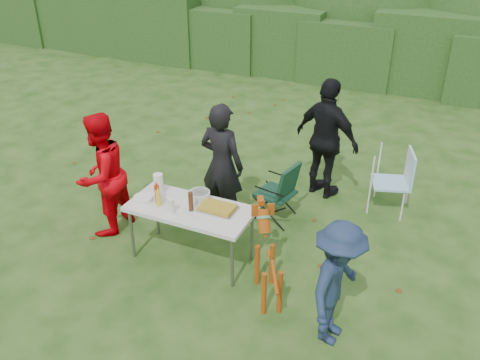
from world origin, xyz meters
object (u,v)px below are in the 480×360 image
at_px(dog, 268,264).
at_px(paper_towel_roll, 159,184).
at_px(lawn_chair, 391,180).
at_px(ketchup_bottle, 157,194).
at_px(mustard_bottle, 159,199).
at_px(camping_chair, 275,190).
at_px(folding_table, 190,211).
at_px(person_black_puffy, 327,139).
at_px(person_red_jacket, 102,175).
at_px(child, 337,284).
at_px(person_cook, 222,165).
at_px(beer_bottle, 191,202).

distance_m(dog, paper_towel_roll, 1.73).
distance_m(dog, lawn_chair, 2.62).
bearing_deg(ketchup_bottle, mustard_bottle, -48.24).
relative_size(camping_chair, lawn_chair, 0.94).
distance_m(folding_table, paper_towel_roll, 0.57).
xyz_separation_m(person_black_puffy, lawn_chair, (0.97, -0.02, -0.44)).
xyz_separation_m(person_red_jacket, person_black_puffy, (2.36, 2.12, 0.07)).
distance_m(camping_chair, lawn_chair, 1.66).
xyz_separation_m(child, camping_chair, (-1.34, 1.86, -0.25)).
distance_m(person_cook, mustard_bottle, 1.11).
xyz_separation_m(person_cook, ketchup_bottle, (-0.38, -0.99, -0.01)).
relative_size(person_cook, paper_towel_roll, 6.60).
relative_size(lawn_chair, mustard_bottle, 4.62).
xyz_separation_m(dog, camping_chair, (-0.53, 1.58, -0.03)).
xyz_separation_m(camping_chair, beer_bottle, (-0.55, -1.36, 0.42)).
relative_size(person_red_jacket, dog, 1.71).
height_order(folding_table, person_red_jacket, person_red_jacket).
xyz_separation_m(person_cook, person_black_puffy, (1.06, 1.28, 0.04)).
bearing_deg(person_red_jacket, folding_table, 88.67).
height_order(folding_table, child, child).
bearing_deg(dog, mustard_bottle, 52.75).
distance_m(ketchup_bottle, beer_bottle, 0.46).
distance_m(beer_bottle, paper_towel_roll, 0.59).
distance_m(dog, mustard_bottle, 1.52).
bearing_deg(dog, folding_table, 44.85).
distance_m(person_red_jacket, camping_chair, 2.32).
height_order(dog, camping_chair, dog).
relative_size(child, ketchup_bottle, 6.22).
height_order(camping_chair, paper_towel_roll, paper_towel_roll).
relative_size(camping_chair, ketchup_bottle, 3.96).
height_order(person_black_puffy, lawn_chair, person_black_puffy).
bearing_deg(ketchup_bottle, lawn_chair, 42.85).
relative_size(dog, paper_towel_roll, 3.74).
bearing_deg(person_black_puffy, person_cook, 71.25).
bearing_deg(paper_towel_roll, lawn_chair, 39.26).
height_order(person_cook, child, person_cook).
xyz_separation_m(camping_chair, mustard_bottle, (-0.94, -1.43, 0.40)).
bearing_deg(child, paper_towel_roll, 79.94).
bearing_deg(person_cook, beer_bottle, 99.74).
bearing_deg(mustard_bottle, person_black_puffy, 59.64).
bearing_deg(lawn_chair, paper_towel_roll, 21.42).
distance_m(person_cook, child, 2.48).
distance_m(camping_chair, ketchup_bottle, 1.74).
bearing_deg(child, lawn_chair, 4.55).
distance_m(child, beer_bottle, 1.96).
height_order(dog, beer_bottle, beer_bottle).
xyz_separation_m(person_black_puffy, mustard_bottle, (-1.37, -2.34, -0.06)).
height_order(lawn_chair, ketchup_bottle, ketchup_bottle).
xyz_separation_m(person_red_jacket, paper_towel_roll, (0.83, 0.05, 0.04)).
distance_m(person_red_jacket, child, 3.34).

